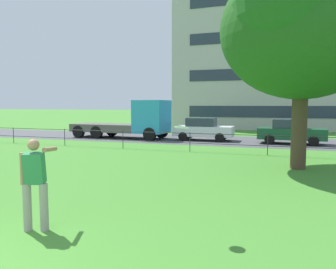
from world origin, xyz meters
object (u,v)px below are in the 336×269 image
frisbee (182,127)px  person_thrower (35,181)px  tree_large_lawn (309,25)px  car_white_far_right (203,129)px  car_dark_green_far_left (291,131)px  apartment_building_background (295,61)px  flatbed_truck_center (133,122)px

frisbee → person_thrower: bearing=-160.0°
tree_large_lawn → car_white_far_right: tree_large_lawn is taller
car_dark_green_far_left → car_white_far_right: bearing=177.6°
tree_large_lawn → frisbee: bearing=-109.5°
person_thrower → car_dark_green_far_left: (4.89, 16.83, -0.19)m
person_thrower → car_dark_green_far_left: size_ratio=0.44×
person_thrower → tree_large_lawn: bearing=57.8°
car_dark_green_far_left → apartment_building_background: bearing=88.3°
frisbee → car_dark_green_far_left: 16.08m
tree_large_lawn → apartment_building_background: size_ratio=0.32×
frisbee → car_dark_green_far_left: frisbee is taller
apartment_building_background → car_dark_green_far_left: bearing=-91.7°
flatbed_truck_center → car_white_far_right: bearing=4.4°
tree_large_lawn → person_thrower: 10.72m
tree_large_lawn → flatbed_truck_center: tree_large_lawn is taller
frisbee → flatbed_truck_center: (-8.46, 15.72, -0.78)m
frisbee → tree_large_lawn: bearing=70.5°
car_dark_green_far_left → apartment_building_background: apartment_building_background is taller
frisbee → car_white_far_right: 16.51m
car_white_far_right → apartment_building_background: apartment_building_background is taller
flatbed_truck_center → tree_large_lawn: bearing=-37.2°
person_thrower → car_dark_green_far_left: bearing=73.8°
tree_large_lawn → apartment_building_background: 27.24m
person_thrower → apartment_building_background: size_ratio=0.07×
tree_large_lawn → frisbee: (-2.59, -7.33, -3.31)m
car_white_far_right → frisbee: bearing=-78.1°
person_thrower → apartment_building_background: (5.43, 35.45, 6.36)m
tree_large_lawn → car_dark_green_far_left: bearing=92.3°
frisbee → car_dark_green_far_left: bearing=81.9°
car_dark_green_far_left → apartment_building_background: size_ratio=0.17×
frisbee → apartment_building_background: apartment_building_background is taller
tree_large_lawn → person_thrower: (-5.23, -8.29, -4.34)m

